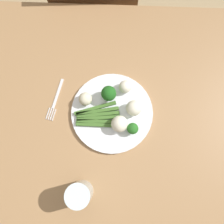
# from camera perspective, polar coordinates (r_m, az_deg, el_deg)

# --- Properties ---
(ground_plane) EXTENTS (6.00, 6.00, 0.02)m
(ground_plane) POSITION_cam_1_polar(r_m,az_deg,el_deg) (1.62, -2.27, -7.74)
(ground_plane) COLOR tan
(dining_table) EXTENTS (1.28, 1.03, 0.75)m
(dining_table) POSITION_cam_1_polar(r_m,az_deg,el_deg) (0.96, -3.82, -4.59)
(dining_table) COLOR #9E754C
(dining_table) RESTS_ON ground_plane
(chair) EXTENTS (0.42, 0.42, 0.87)m
(chair) POSITION_cam_1_polar(r_m,az_deg,el_deg) (1.35, -3.79, 22.96)
(chair) COLOR brown
(chair) RESTS_ON ground_plane
(plate) EXTENTS (0.30, 0.30, 0.01)m
(plate) POSITION_cam_1_polar(r_m,az_deg,el_deg) (0.86, 0.00, -0.18)
(plate) COLOR white
(plate) RESTS_ON dining_table
(asparagus_bundle) EXTENTS (0.16, 0.10, 0.01)m
(asparagus_bundle) POSITION_cam_1_polar(r_m,az_deg,el_deg) (0.84, -3.55, -1.08)
(asparagus_bundle) COLOR #3D6626
(asparagus_bundle) RESTS_ON plate
(broccoli_outer_edge) EXTENTS (0.05, 0.05, 0.07)m
(broccoli_outer_edge) POSITION_cam_1_polar(r_m,az_deg,el_deg) (0.83, -0.82, 4.54)
(broccoli_outer_edge) COLOR #4C7F2B
(broccoli_outer_edge) RESTS_ON plate
(broccoli_front_left) EXTENTS (0.04, 0.04, 0.05)m
(broccoli_front_left) POSITION_cam_1_polar(r_m,az_deg,el_deg) (0.81, 5.07, -4.05)
(broccoli_front_left) COLOR #568E33
(broccoli_front_left) RESTS_ON plate
(cauliflower_left) EXTENTS (0.06, 0.06, 0.06)m
(cauliflower_left) POSITION_cam_1_polar(r_m,az_deg,el_deg) (0.83, 5.37, 0.96)
(cauliflower_left) COLOR white
(cauliflower_left) RESTS_ON plate
(cauliflower_edge) EXTENTS (0.05, 0.05, 0.05)m
(cauliflower_edge) POSITION_cam_1_polar(r_m,az_deg,el_deg) (0.85, 3.26, 6.18)
(cauliflower_edge) COLOR white
(cauliflower_edge) RESTS_ON plate
(cauliflower_right) EXTENTS (0.06, 0.06, 0.06)m
(cauliflower_right) POSITION_cam_1_polar(r_m,az_deg,el_deg) (0.81, 1.84, -2.92)
(cauliflower_right) COLOR white
(cauliflower_right) RESTS_ON plate
(cauliflower_near_fork) EXTENTS (0.05, 0.05, 0.05)m
(cauliflower_near_fork) POSITION_cam_1_polar(r_m,az_deg,el_deg) (0.84, -6.53, 3.20)
(cauliflower_near_fork) COLOR beige
(cauliflower_near_fork) RESTS_ON plate
(fork) EXTENTS (0.06, 0.16, 0.00)m
(fork) POSITION_cam_1_polar(r_m,az_deg,el_deg) (0.90, -13.61, 2.90)
(fork) COLOR silver
(fork) RESTS_ON dining_table
(water_glass) EXTENTS (0.08, 0.08, 0.12)m
(water_glass) POSITION_cam_1_polar(r_m,az_deg,el_deg) (0.80, -7.85, -19.20)
(water_glass) COLOR silver
(water_glass) RESTS_ON dining_table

